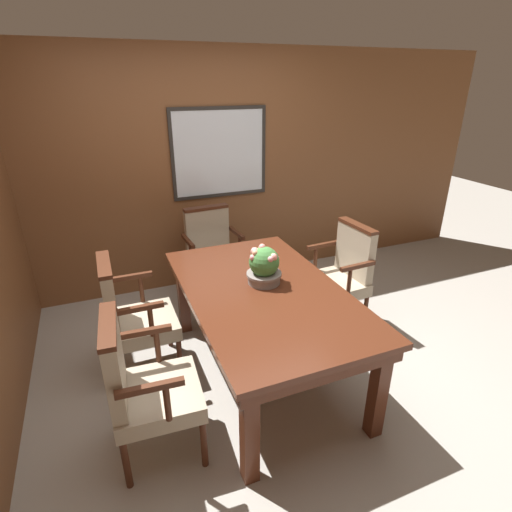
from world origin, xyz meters
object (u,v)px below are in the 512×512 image
object	(u,v)px
chair_right_far	(341,272)
potted_plant	(264,266)
chair_left_near	(143,384)
chair_head_far	(212,252)
dining_table	(264,300)
chair_left_far	(131,314)

from	to	relation	value
chair_right_far	potted_plant	bearing A→B (deg)	-74.45
chair_left_near	chair_head_far	xyz separation A→B (m)	(0.92, 1.70, 0.00)
dining_table	potted_plant	world-z (taller)	potted_plant
dining_table	potted_plant	xyz separation A→B (m)	(0.04, 0.10, 0.23)
chair_left_far	chair_left_near	world-z (taller)	same
chair_left_far	chair_left_near	bearing A→B (deg)	178.43
dining_table	chair_left_near	world-z (taller)	chair_left_near
chair_left_far	chair_right_far	distance (m)	1.86
chair_left_far	chair_right_far	size ratio (longest dim) A/B	1.00
chair_head_far	chair_left_near	bearing A→B (deg)	-121.90
chair_left_near	potted_plant	size ratio (longest dim) A/B	3.25
dining_table	chair_right_far	distance (m)	1.04
chair_left_far	chair_head_far	world-z (taller)	same
dining_table	chair_right_far	world-z (taller)	chair_right_far
chair_left_near	chair_right_far	bearing A→B (deg)	-62.94
potted_plant	dining_table	bearing A→B (deg)	-113.08
chair_left_far	chair_left_near	xyz separation A→B (m)	(-0.02, -0.81, 0.00)
chair_left_far	potted_plant	distance (m)	1.06
chair_left_far	chair_right_far	xyz separation A→B (m)	(1.86, -0.00, 0.00)
chair_head_far	chair_right_far	size ratio (longest dim) A/B	1.00
dining_table	chair_left_far	world-z (taller)	chair_left_far
dining_table	chair_left_far	xyz separation A→B (m)	(-0.91, 0.41, -0.14)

